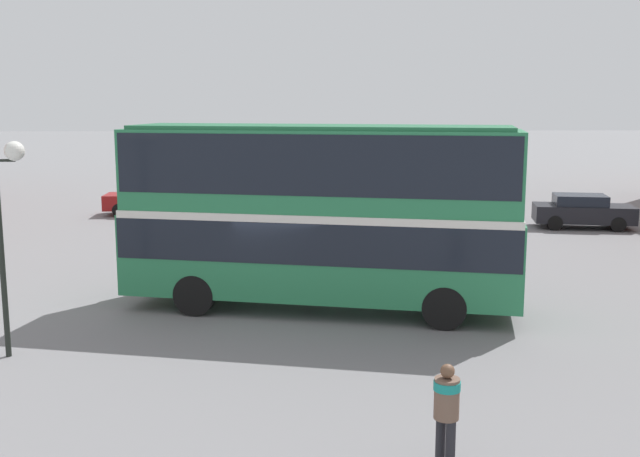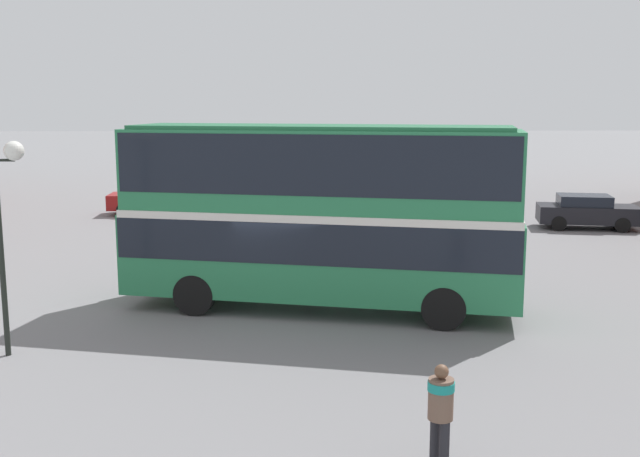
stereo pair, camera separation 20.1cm
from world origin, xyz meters
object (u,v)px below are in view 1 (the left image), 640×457
parked_car_kerb_near (583,211)px  parked_car_kerb_far (150,198)px  double_decker_bus (320,206)px  pedestrian_foreground (446,405)px

parked_car_kerb_near → parked_car_kerb_far: parked_car_kerb_far is taller
double_decker_bus → pedestrian_foreground: size_ratio=6.44×
parked_car_kerb_near → parked_car_kerb_far: bearing=177.7°
pedestrian_foreground → parked_car_kerb_near: (10.30, 21.22, -0.25)m
pedestrian_foreground → parked_car_kerb_near: bearing=-141.0°
double_decker_bus → parked_car_kerb_far: bearing=127.0°
parked_car_kerb_near → parked_car_kerb_far: 20.06m
double_decker_bus → pedestrian_foreground: bearing=-66.8°
pedestrian_foreground → parked_car_kerb_far: pedestrian_foreground is taller
parked_car_kerb_far → double_decker_bus: bearing=112.8°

